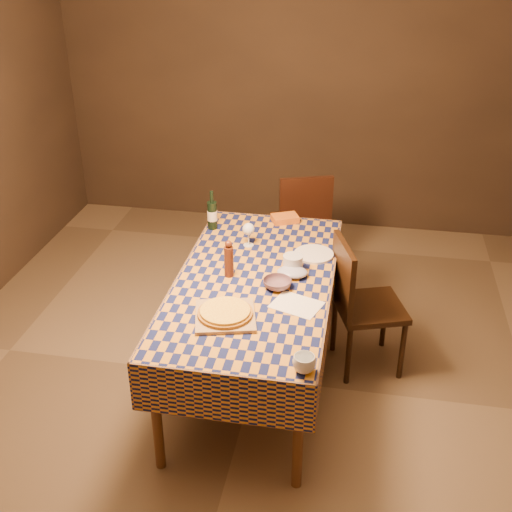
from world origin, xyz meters
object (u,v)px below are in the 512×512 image
cutting_board (225,316)px  chair_far (302,219)px  dining_table (255,289)px  white_plate (314,254)px  wine_bottle (212,215)px  chair_right (358,299)px  pizza (225,312)px  bowl (277,284)px

cutting_board → chair_far: size_ratio=0.35×
cutting_board → chair_far: (0.21, 1.85, -0.26)m
dining_table → cutting_board: 0.45m
chair_far → white_plate: bearing=-79.7°
white_plate → wine_bottle: bearing=159.8°
dining_table → white_plate: (0.32, 0.36, 0.08)m
cutting_board → wine_bottle: 1.13m
chair_right → wine_bottle: bearing=161.0°
chair_right → white_plate: bearing=164.1°
dining_table → pizza: pizza is taller
pizza → bowl: size_ratio=2.23×
cutting_board → white_plate: bearing=63.2°
pizza → wine_bottle: wine_bottle is taller
dining_table → white_plate: white_plate is taller
bowl → chair_far: size_ratio=0.18×
chair_right → chair_far: bearing=113.7°
white_plate → chair_far: (-0.19, 1.05, -0.25)m
pizza → chair_right: 1.05m
cutting_board → bowl: bowl is taller
pizza → chair_far: 1.89m
pizza → chair_right: chair_right is taller
dining_table → bowl: 0.20m
dining_table → chair_right: (0.63, 0.28, -0.17)m
wine_bottle → white_plate: bearing=-20.2°
pizza → white_plate: pizza is taller
white_plate → chair_far: bearing=100.3°
wine_bottle → chair_right: (1.05, -0.36, -0.35)m
bowl → white_plate: bowl is taller
chair_far → dining_table: bearing=-95.3°
bowl → white_plate: bearing=68.7°
chair_far → wine_bottle: bearing=-125.1°
white_plate → cutting_board: bearing=-116.8°
cutting_board → chair_right: (0.71, 0.72, -0.26)m
cutting_board → bowl: size_ratio=1.93×
dining_table → chair_far: chair_far is taller
white_plate → chair_right: 0.41m
chair_far → chair_right: bearing=-66.3°
wine_bottle → dining_table: bearing=-56.9°
pizza → chair_far: (0.21, 1.85, -0.28)m
dining_table → chair_right: 0.71m
bowl → wine_bottle: bearing=128.4°
white_plate → chair_far: size_ratio=0.27×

